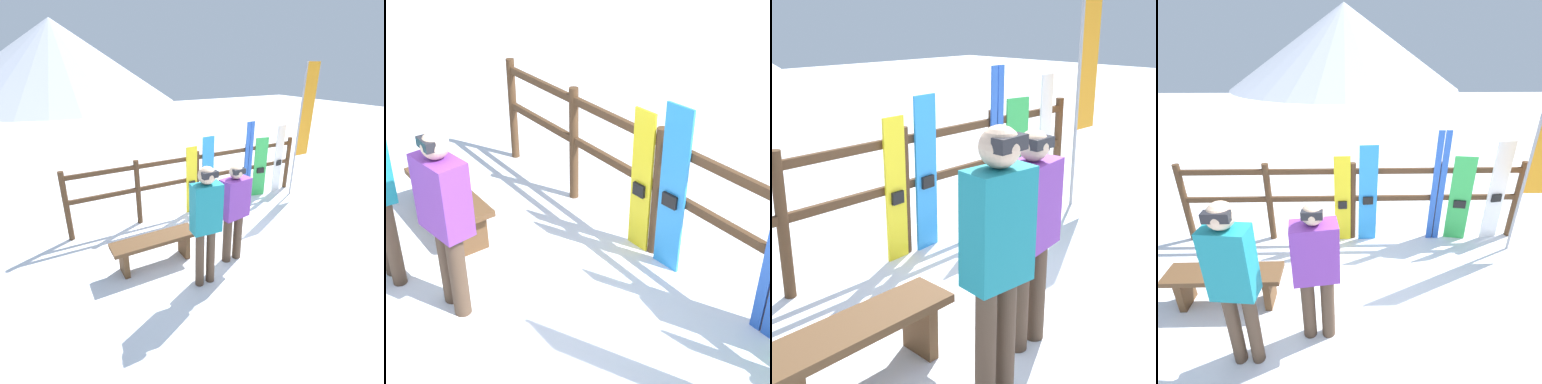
# 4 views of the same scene
# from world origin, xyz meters

# --- Properties ---
(ground_plane) EXTENTS (40.00, 40.00, 0.00)m
(ground_plane) POSITION_xyz_m (0.00, 0.00, 0.00)
(ground_plane) COLOR white
(fence) EXTENTS (5.16, 0.10, 1.26)m
(fence) POSITION_xyz_m (-0.00, 1.66, 0.74)
(fence) COLOR #4C331E
(fence) RESTS_ON ground
(bench) EXTENTS (1.31, 0.36, 0.46)m
(bench) POSITION_xyz_m (-1.50, 0.30, 0.34)
(bench) COLOR brown
(bench) RESTS_ON ground
(person_purple) EXTENTS (0.46, 0.29, 1.56)m
(person_purple) POSITION_xyz_m (-0.40, -0.16, 0.90)
(person_purple) COLOR #4C3828
(person_purple) RESTS_ON ground
(snowboard_yellow) EXTENTS (0.24, 0.06, 1.39)m
(snowboard_yellow) POSITION_xyz_m (-0.15, 1.60, 0.69)
(snowboard_yellow) COLOR yellow
(snowboard_yellow) RESTS_ON ground
(snowboard_blue) EXTENTS (0.28, 0.07, 1.54)m
(snowboard_blue) POSITION_xyz_m (0.23, 1.60, 0.77)
(snowboard_blue) COLOR #288CE0
(snowboard_blue) RESTS_ON ground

